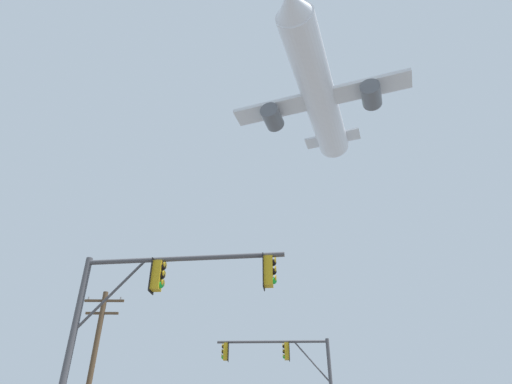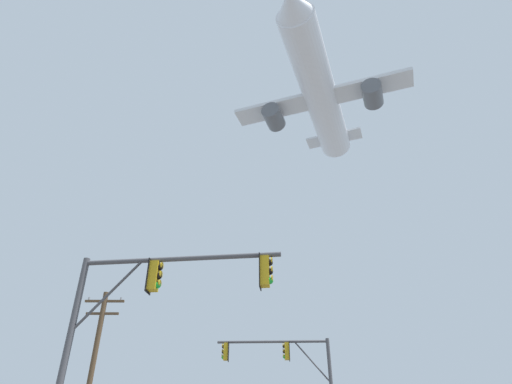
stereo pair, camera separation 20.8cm
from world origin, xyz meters
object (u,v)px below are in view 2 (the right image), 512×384
object	(u,v)px
signal_pole_far	(291,370)
airplane	(319,92)
signal_pole_near	(145,306)
utility_pole	(92,371)

from	to	relation	value
signal_pole_far	airplane	world-z (taller)	airplane
airplane	signal_pole_near	bearing A→B (deg)	-112.27
signal_pole_far	utility_pole	xyz separation A→B (m)	(-10.46, -1.22, -0.23)
signal_pole_far	utility_pole	distance (m)	10.53
signal_pole_far	airplane	xyz separation A→B (m)	(6.57, 16.30, 36.79)
signal_pole_near	airplane	distance (m)	48.36
signal_pole_far	utility_pole	size ratio (longest dim) A/B	0.74
utility_pole	airplane	world-z (taller)	airplane
utility_pole	airplane	bearing A→B (deg)	45.82
signal_pole_near	signal_pole_far	distance (m)	13.64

